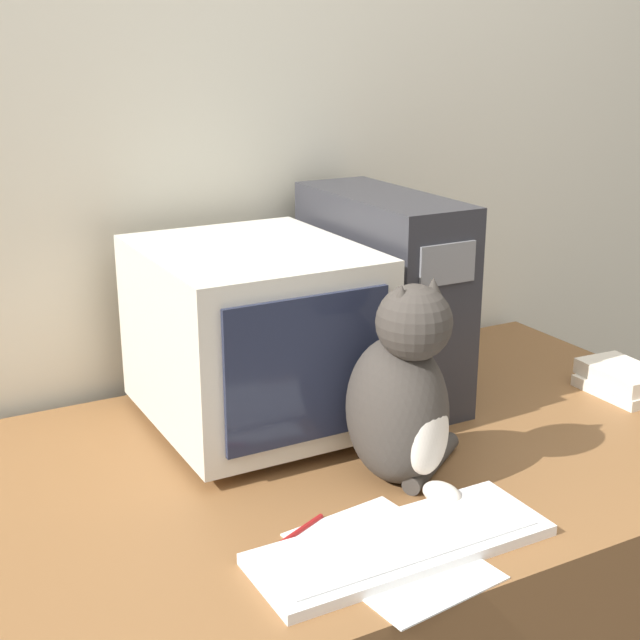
# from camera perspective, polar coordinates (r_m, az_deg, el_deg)

# --- Properties ---
(wall_back) EXTENTS (7.00, 0.05, 2.50)m
(wall_back) POSITION_cam_1_polar(r_m,az_deg,el_deg) (2.03, -7.51, 9.54)
(wall_back) COLOR beige
(wall_back) RESTS_ON ground_plane
(desk) EXTENTS (1.77, 0.96, 0.77)m
(desk) POSITION_cam_1_polar(r_m,az_deg,el_deg) (1.90, -0.01, -19.40)
(desk) COLOR brown
(desk) RESTS_ON ground_plane
(crt_monitor) EXTENTS (0.40, 0.48, 0.37)m
(crt_monitor) POSITION_cam_1_polar(r_m,az_deg,el_deg) (1.77, -4.30, -0.98)
(crt_monitor) COLOR beige
(crt_monitor) RESTS_ON desk
(computer_tower) EXTENTS (0.18, 0.47, 0.44)m
(computer_tower) POSITION_cam_1_polar(r_m,az_deg,el_deg) (1.94, 3.93, 1.59)
(computer_tower) COLOR #28282D
(computer_tower) RESTS_ON desk
(keyboard) EXTENTS (0.48, 0.17, 0.02)m
(keyboard) POSITION_cam_1_polar(r_m,az_deg,el_deg) (1.43, 5.23, -14.07)
(keyboard) COLOR silver
(keyboard) RESTS_ON desk
(cat) EXTENTS (0.27, 0.27, 0.38)m
(cat) POSITION_cam_1_polar(r_m,az_deg,el_deg) (1.55, 5.33, -4.96)
(cat) COLOR #38332D
(cat) RESTS_ON desk
(book_stack) EXTENTS (0.14, 0.19, 0.06)m
(book_stack) POSITION_cam_1_polar(r_m,az_deg,el_deg) (2.09, 18.74, -3.66)
(book_stack) COLOR beige
(book_stack) RESTS_ON desk
(pen) EXTENTS (0.12, 0.06, 0.01)m
(pen) POSITION_cam_1_polar(r_m,az_deg,el_deg) (1.46, -1.51, -13.46)
(pen) COLOR maroon
(pen) RESTS_ON desk
(paper_sheet) EXTENTS (0.24, 0.32, 0.00)m
(paper_sheet) POSITION_cam_1_polar(r_m,az_deg,el_deg) (1.41, 4.54, -14.79)
(paper_sheet) COLOR white
(paper_sheet) RESTS_ON desk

